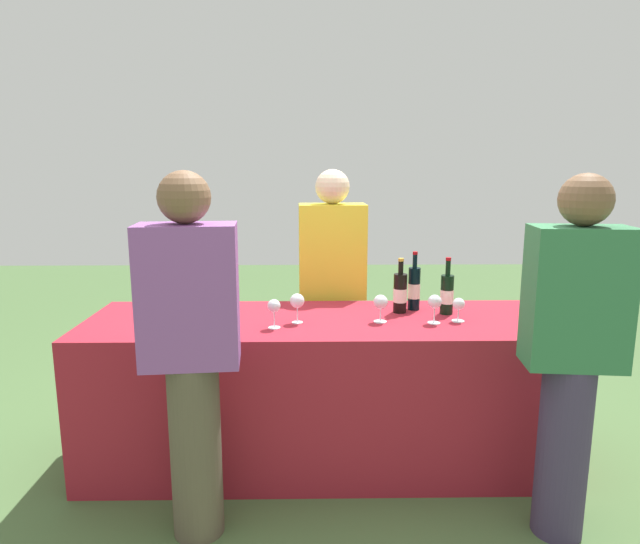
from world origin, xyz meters
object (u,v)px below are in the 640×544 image
(wine_glass_4, at_px, (459,305))
(wine_glass_3, at_px, (435,303))
(wine_glass_1, at_px, (297,302))
(wine_bottle_3, at_px, (447,294))
(server_pouring, at_px, (332,286))
(wine_glass_2, at_px, (381,303))
(wine_bottle_1, at_px, (400,293))
(wine_glass_0, at_px, (274,307))
(wine_bottle_2, at_px, (414,288))
(wine_bottle_0, at_px, (198,296))
(guest_0, at_px, (191,348))
(guest_1, at_px, (572,349))

(wine_glass_4, bearing_deg, wine_glass_3, -165.95)
(wine_glass_3, bearing_deg, wine_glass_1, 178.47)
(wine_bottle_3, bearing_deg, wine_glass_4, -80.71)
(server_pouring, bearing_deg, wine_glass_4, 132.05)
(wine_glass_2, height_order, server_pouring, server_pouring)
(wine_glass_1, distance_m, wine_glass_3, 0.70)
(wine_bottle_1, height_order, wine_glass_0, wine_bottle_1)
(wine_glass_2, bearing_deg, wine_glass_1, -178.72)
(wine_glass_1, bearing_deg, wine_bottle_2, 21.80)
(wine_bottle_0, height_order, wine_glass_3, wine_bottle_0)
(wine_glass_0, height_order, wine_glass_1, wine_glass_1)
(wine_bottle_1, height_order, wine_glass_4, wine_bottle_1)
(wine_bottle_0, xyz_separation_m, wine_glass_3, (1.23, -0.18, -0.00))
(wine_bottle_1, xyz_separation_m, wine_glass_4, (0.27, -0.18, -0.03))
(wine_glass_0, bearing_deg, guest_0, -125.29)
(wine_bottle_0, bearing_deg, wine_bottle_1, 2.00)
(wine_bottle_0, height_order, wine_glass_0, wine_bottle_0)
(wine_glass_1, height_order, wine_glass_2, wine_glass_1)
(wine_bottle_1, relative_size, wine_glass_1, 1.96)
(wine_glass_0, bearing_deg, wine_bottle_3, 15.64)
(wine_glass_3, xyz_separation_m, guest_0, (-1.12, -0.51, -0.06))
(wine_bottle_1, height_order, wine_glass_1, wine_bottle_1)
(wine_bottle_0, relative_size, guest_0, 0.19)
(wine_glass_2, bearing_deg, wine_bottle_1, 55.22)
(guest_1, bearing_deg, guest_0, -175.25)
(wine_glass_1, height_order, server_pouring, server_pouring)
(wine_glass_2, xyz_separation_m, wine_glass_3, (0.27, -0.03, 0.01))
(wine_bottle_1, xyz_separation_m, guest_1, (0.59, -0.76, -0.06))
(wine_bottle_1, height_order, wine_bottle_2, wine_bottle_2)
(wine_glass_3, xyz_separation_m, guest_1, (0.45, -0.54, -0.06))
(wine_glass_2, distance_m, server_pouring, 0.69)
(guest_1, bearing_deg, wine_bottle_0, 162.61)
(wine_bottle_0, bearing_deg, wine_glass_4, -6.04)
(wine_bottle_1, bearing_deg, wine_glass_3, -56.65)
(wine_bottle_3, relative_size, wine_glass_4, 2.50)
(wine_bottle_2, relative_size, guest_0, 0.21)
(wine_glass_4, bearing_deg, guest_1, -60.85)
(wine_bottle_0, relative_size, wine_bottle_3, 0.95)
(wine_bottle_2, bearing_deg, wine_glass_0, -155.27)
(server_pouring, bearing_deg, guest_1, 125.64)
(wine_bottle_3, xyz_separation_m, wine_glass_3, (-0.11, -0.18, -0.00))
(wine_bottle_1, distance_m, guest_1, 0.96)
(wine_glass_0, bearing_deg, wine_bottle_1, 23.27)
(wine_bottle_3, bearing_deg, wine_glass_1, -168.35)
(wine_bottle_2, distance_m, wine_bottle_3, 0.19)
(wine_glass_4, xyz_separation_m, guest_0, (-1.25, -0.55, -0.03))
(wine_glass_0, bearing_deg, wine_glass_2, 10.54)
(wine_bottle_0, height_order, wine_glass_1, wine_bottle_0)
(wine_bottle_1, xyz_separation_m, wine_bottle_2, (0.09, 0.06, 0.01))
(wine_glass_4, bearing_deg, wine_glass_0, -173.64)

